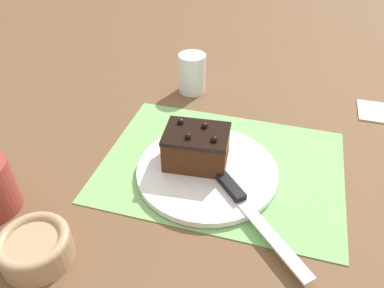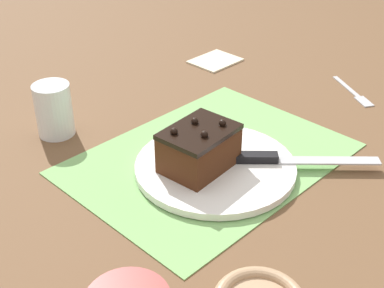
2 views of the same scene
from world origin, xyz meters
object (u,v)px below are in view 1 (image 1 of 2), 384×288
Objects in this scene: cake_plate at (207,171)px; drinking_glass at (192,73)px; serving_knife at (243,201)px; small_bowl at (35,247)px; chocolate_cake at (196,147)px.

drinking_glass is at bearing -69.04° from cake_plate.
serving_knife is 0.33m from small_bowl.
serving_knife reaches higher than cake_plate.
chocolate_cake is 0.14m from serving_knife.
chocolate_cake is at bearing -28.97° from cake_plate.
serving_knife is at bearing 117.77° from drinking_glass.
chocolate_cake reaches higher than small_bowl.
small_bowl reaches higher than serving_knife.
chocolate_cake reaches higher than serving_knife.
small_bowl is (0.20, 0.25, 0.02)m from cake_plate.
small_bowl is (0.09, 0.54, -0.02)m from drinking_glass.
cake_plate is 2.12× the size of chocolate_cake.
serving_knife is 0.41m from drinking_glass.
drinking_glass reaches higher than small_bowl.
cake_plate is 0.32m from drinking_glass.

